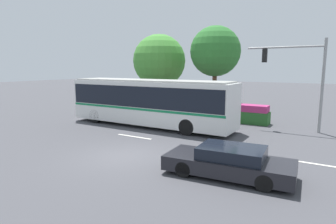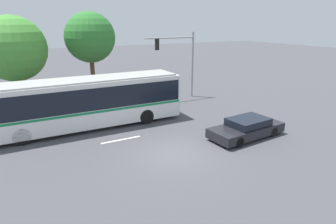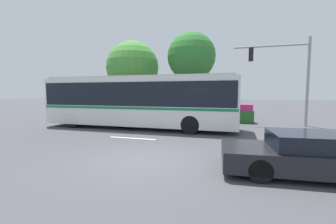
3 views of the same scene
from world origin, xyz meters
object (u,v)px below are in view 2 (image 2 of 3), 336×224
traffic_light_pole (181,56)px  street_tree_centre (90,38)px  city_bus (89,100)px  sedan_foreground (247,128)px  street_tree_left (13,49)px

traffic_light_pole → street_tree_centre: size_ratio=0.78×
city_bus → sedan_foreground: 10.03m
traffic_light_pole → street_tree_left: size_ratio=0.81×
street_tree_centre → city_bus: bearing=-106.6°
city_bus → street_tree_centre: street_tree_centre is taller
traffic_light_pole → street_tree_centre: street_tree_centre is taller
city_bus → traffic_light_pole: traffic_light_pole is taller
street_tree_left → sedan_foreground: bearing=-49.0°
sedan_foreground → traffic_light_pole: size_ratio=0.84×
traffic_light_pole → street_tree_left: street_tree_left is taller
sedan_foreground → street_tree_centre: 15.01m
city_bus → street_tree_centre: 7.95m
city_bus → street_tree_left: size_ratio=1.69×
sedan_foreground → street_tree_left: street_tree_left is taller
traffic_light_pole → sedan_foreground: bearing=82.6°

